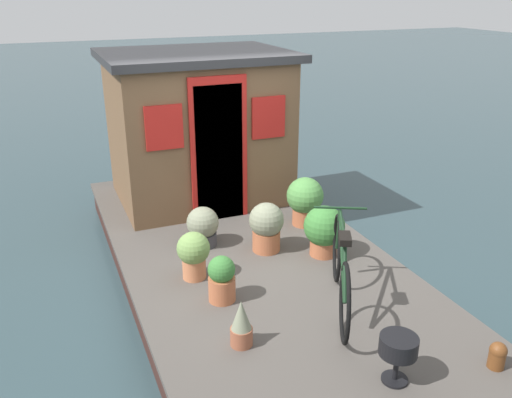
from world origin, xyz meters
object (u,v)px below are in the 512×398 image
potted_plant_ivy (203,226)px  charcoal_grill (398,348)px  houseboat_cabin (198,126)px  potted_plant_rosemary (241,324)px  potted_plant_geranium (305,199)px  potted_plant_fern (222,279)px  potted_plant_succulent (266,226)px  bicycle (341,269)px  potted_plant_mint (324,229)px  mooring_bollard (497,355)px  potted_plant_thyme (194,253)px

potted_plant_ivy → charcoal_grill: size_ratio=1.18×
houseboat_cabin → potted_plant_rosemary: bearing=168.5°
potted_plant_ivy → potted_plant_geranium: (0.07, -1.33, 0.10)m
potted_plant_ivy → potted_plant_rosemary: bearing=172.3°
potted_plant_fern → potted_plant_rosemary: bearing=173.9°
potted_plant_rosemary → potted_plant_succulent: (1.48, -0.87, 0.10)m
bicycle → potted_plant_ivy: size_ratio=3.26×
potted_plant_rosemary → potted_plant_fern: size_ratio=0.92×
potted_plant_mint → potted_plant_fern: bearing=108.2°
potted_plant_ivy → potted_plant_fern: (-1.17, 0.18, -0.01)m
charcoal_grill → mooring_bollard: charcoal_grill is taller
potted_plant_fern → houseboat_cabin: bearing=-13.0°
potted_plant_succulent → charcoal_grill: size_ratio=1.44×
houseboat_cabin → bicycle: 3.23m
potted_plant_mint → potted_plant_succulent: size_ratio=1.01×
houseboat_cabin → mooring_bollard: (-4.38, -1.04, -0.89)m
charcoal_grill → potted_plant_ivy: bearing=13.5°
houseboat_cabin → potted_plant_geranium: (-1.42, -0.90, -0.67)m
potted_plant_ivy → mooring_bollard: potted_plant_ivy is taller
potted_plant_rosemary → mooring_bollard: bearing=-120.7°
charcoal_grill → mooring_bollard: bearing=-102.1°
potted_plant_ivy → potted_plant_succulent: bearing=-122.5°
potted_plant_thyme → potted_plant_geranium: 1.79m
potted_plant_thyme → mooring_bollard: bearing=-141.4°
potted_plant_ivy → potted_plant_geranium: bearing=-87.1°
charcoal_grill → mooring_bollard: size_ratio=1.75×
potted_plant_thyme → potted_plant_mint: size_ratio=0.88×
houseboat_cabin → potted_plant_geranium: size_ratio=3.92×
houseboat_cabin → potted_plant_fern: houseboat_cabin is taller
potted_plant_thyme → potted_plant_geranium: potted_plant_geranium is taller
potted_plant_ivy → potted_plant_mint: 1.36m
mooring_bollard → potted_plant_fern: bearing=43.8°
potted_plant_mint → potted_plant_fern: potted_plant_mint is taller
potted_plant_succulent → mooring_bollard: (-2.50, -0.86, -0.18)m
bicycle → charcoal_grill: size_ratio=3.85×
potted_plant_rosemary → mooring_bollard: (-1.03, -1.73, -0.08)m
potted_plant_mint → potted_plant_fern: 1.40m
potted_plant_mint → potted_plant_rosemary: bearing=129.0°
bicycle → potted_plant_geranium: bearing=-17.2°
potted_plant_ivy → potted_plant_mint: potted_plant_mint is taller
potted_plant_mint → houseboat_cabin: bearing=18.1°
bicycle → potted_plant_succulent: size_ratio=2.67×
potted_plant_thyme → potted_plant_fern: size_ratio=1.10×
houseboat_cabin → potted_plant_mint: size_ratio=4.20×
potted_plant_succulent → potted_plant_fern: 1.11m
bicycle → potted_plant_mint: bicycle is taller
potted_plant_geranium → potted_plant_mint: bearing=167.4°
potted_plant_fern → charcoal_grill: size_ratio=1.17×
bicycle → potted_plant_rosemary: (-0.20, 1.05, -0.18)m
potted_plant_fern → potted_plant_geranium: 1.95m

